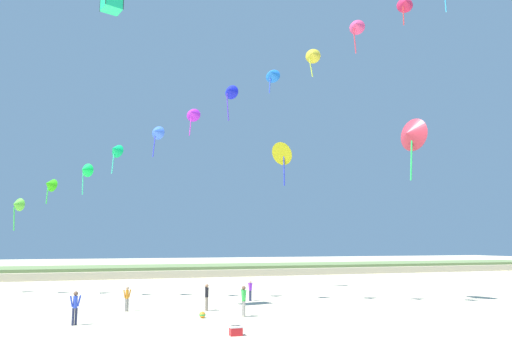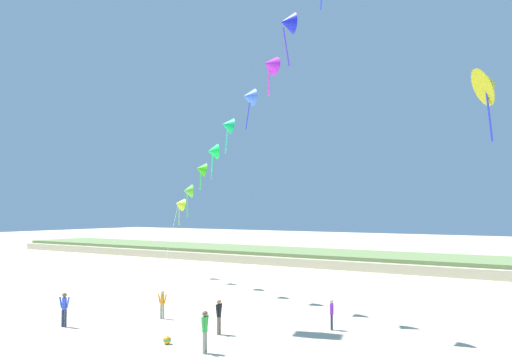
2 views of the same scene
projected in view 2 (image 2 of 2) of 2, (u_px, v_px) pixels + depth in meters
name	position (u px, v px, depth m)	size (l,w,h in m)	color
dune_ridge	(453.00, 264.00, 52.27)	(120.00, 11.34, 1.28)	beige
person_near_left	(64.00, 307.00, 27.45)	(0.59, 0.30, 1.72)	#282D4C
person_near_right	(332.00, 312.00, 26.76)	(0.24, 0.52, 1.50)	#282D4C
person_mid_center	(162.00, 303.00, 29.45)	(0.52, 0.26, 1.53)	gray
person_far_left	(205.00, 329.00, 22.42)	(0.24, 0.62, 1.75)	gray
person_far_right	(219.00, 314.00, 25.78)	(0.23, 0.58, 1.66)	#726656
kite_banner_string	(278.00, 47.00, 29.38)	(36.70, 23.95, 23.78)	#CEEE28
large_kite_mid_trail	(489.00, 85.00, 31.07)	(2.64, 2.86, 4.50)	yellow
beach_ball	(167.00, 340.00, 23.90)	(0.36, 0.36, 0.36)	orange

